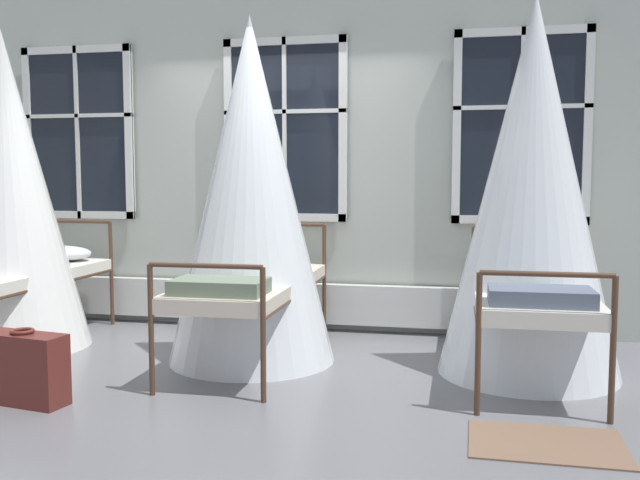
{
  "coord_description": "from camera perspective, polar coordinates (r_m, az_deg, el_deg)",
  "views": [
    {
      "loc": [
        1.64,
        -4.93,
        1.4
      ],
      "look_at": [
        0.56,
        0.18,
        0.93
      ],
      "focal_mm": 39.51,
      "sensor_mm": 36.0,
      "label": 1
    }
  ],
  "objects": [
    {
      "name": "back_wall_with_windows",
      "position": [
        6.55,
        -2.6,
        6.88
      ],
      "size": [
        8.65,
        0.1,
        3.2
      ],
      "primitive_type": "cube",
      "color": "#B2B7AD",
      "rests_on": "ground"
    },
    {
      "name": "ground",
      "position": [
        5.38,
        -6.34,
        -9.98
      ],
      "size": [
        17.86,
        17.86,
        0.0
      ],
      "primitive_type": "plane",
      "color": "slate"
    },
    {
      "name": "cot_second",
      "position": [
        5.34,
        -5.61,
        3.63
      ],
      "size": [
        1.26,
        2.0,
        2.6
      ],
      "rotation": [
        0.0,
        0.0,
        1.58
      ],
      "color": "#4C3323",
      "rests_on": "ground"
    },
    {
      "name": "suitcase_dark",
      "position": [
        4.78,
        -22.86,
        -9.54
      ],
      "size": [
        0.59,
        0.3,
        0.47
      ],
      "rotation": [
        0.0,
        0.0,
        -0.16
      ],
      "color": "#5B231E",
      "rests_on": "ground"
    },
    {
      "name": "cot_third",
      "position": [
        5.15,
        16.76,
        3.7
      ],
      "size": [
        1.26,
        2.0,
        2.66
      ],
      "rotation": [
        0.0,
        0.0,
        1.58
      ],
      "color": "#4C3323",
      "rests_on": "ground"
    },
    {
      "name": "window_bank",
      "position": [
        6.44,
        -2.85,
        2.08
      ],
      "size": [
        5.27,
        0.1,
        2.58
      ],
      "color": "black",
      "rests_on": "ground"
    },
    {
      "name": "rug_third",
      "position": [
        4.02,
        17.88,
        -15.42
      ],
      "size": [
        0.8,
        0.57,
        0.01
      ],
      "primitive_type": "cube",
      "rotation": [
        0.0,
        0.0,
        -0.01
      ],
      "color": "brown",
      "rests_on": "ground"
    },
    {
      "name": "cot_first",
      "position": [
        6.28,
        -24.04,
        3.39
      ],
      "size": [
        1.26,
        2.0,
        2.59
      ],
      "rotation": [
        0.0,
        0.0,
        1.56
      ],
      "color": "#4C3323",
      "rests_on": "ground"
    }
  ]
}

